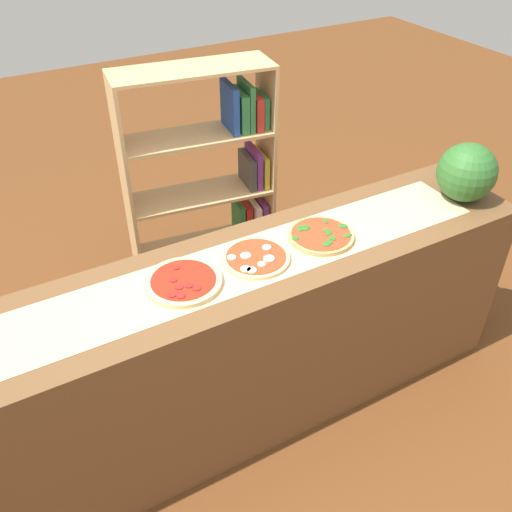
{
  "coord_description": "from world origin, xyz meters",
  "views": [
    {
      "loc": [
        -0.94,
        -1.67,
        2.41
      ],
      "look_at": [
        0.0,
        0.0,
        0.98
      ],
      "focal_mm": 39.24,
      "sensor_mm": 36.0,
      "label": 1
    }
  ],
  "objects_px": {
    "pizza_mozzarella_1": "(256,258)",
    "pizza_spinach_2": "(320,235)",
    "watermelon": "(467,172)",
    "bookshelf": "(220,192)",
    "pizza_pepperoni_0": "(184,282)"
  },
  "relations": [
    {
      "from": "pizza_pepperoni_0",
      "to": "pizza_mozzarella_1",
      "type": "xyz_separation_m",
      "value": [
        0.34,
        -0.0,
        -0.0
      ]
    },
    {
      "from": "pizza_pepperoni_0",
      "to": "watermelon",
      "type": "distance_m",
      "value": 1.5
    },
    {
      "from": "pizza_mozzarella_1",
      "to": "watermelon",
      "type": "xyz_separation_m",
      "value": [
        1.15,
        -0.05,
        0.13
      ]
    },
    {
      "from": "pizza_spinach_2",
      "to": "pizza_mozzarella_1",
      "type": "bearing_deg",
      "value": -178.73
    },
    {
      "from": "pizza_pepperoni_0",
      "to": "watermelon",
      "type": "relative_size",
      "value": 1.08
    },
    {
      "from": "pizza_spinach_2",
      "to": "watermelon",
      "type": "height_order",
      "value": "watermelon"
    },
    {
      "from": "pizza_pepperoni_0",
      "to": "pizza_spinach_2",
      "type": "distance_m",
      "value": 0.67
    },
    {
      "from": "pizza_pepperoni_0",
      "to": "bookshelf",
      "type": "bearing_deg",
      "value": 56.82
    },
    {
      "from": "pizza_mozzarella_1",
      "to": "pizza_spinach_2",
      "type": "bearing_deg",
      "value": 1.27
    },
    {
      "from": "pizza_mozzarella_1",
      "to": "pizza_spinach_2",
      "type": "relative_size",
      "value": 0.98
    },
    {
      "from": "pizza_spinach_2",
      "to": "bookshelf",
      "type": "bearing_deg",
      "value": 92.96
    },
    {
      "from": "pizza_spinach_2",
      "to": "bookshelf",
      "type": "xyz_separation_m",
      "value": [
        -0.05,
        0.95,
        -0.24
      ]
    },
    {
      "from": "pizza_spinach_2",
      "to": "watermelon",
      "type": "xyz_separation_m",
      "value": [
        0.82,
        -0.06,
        0.13
      ]
    },
    {
      "from": "watermelon",
      "to": "bookshelf",
      "type": "height_order",
      "value": "bookshelf"
    },
    {
      "from": "pizza_pepperoni_0",
      "to": "pizza_spinach_2",
      "type": "xyz_separation_m",
      "value": [
        0.67,
        0.01,
        0.0
      ]
    }
  ]
}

